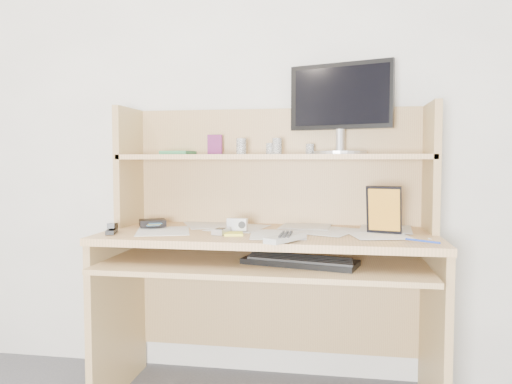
% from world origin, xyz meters
% --- Properties ---
extents(back_wall, '(3.60, 0.04, 2.50)m').
position_xyz_m(back_wall, '(0.00, 1.80, 1.25)').
color(back_wall, silver).
rests_on(back_wall, floor).
extents(desk, '(1.40, 0.70, 1.30)m').
position_xyz_m(desk, '(0.00, 1.56, 0.69)').
color(desk, tan).
rests_on(desk, floor).
extents(paper_clutter, '(1.32, 0.54, 0.01)m').
position_xyz_m(paper_clutter, '(0.00, 1.48, 0.75)').
color(paper_clutter, silver).
rests_on(paper_clutter, desk).
extents(keyboard, '(0.47, 0.25, 0.03)m').
position_xyz_m(keyboard, '(0.15, 1.31, 0.66)').
color(keyboard, black).
rests_on(keyboard, desk).
extents(tv_remote, '(0.15, 0.21, 0.02)m').
position_xyz_m(tv_remote, '(0.10, 1.22, 0.77)').
color(tv_remote, '#A4A5A0').
rests_on(tv_remote, paper_clutter).
extents(flip_phone, '(0.06, 0.10, 0.02)m').
position_xyz_m(flip_phone, '(-0.18, 1.38, 0.77)').
color(flip_phone, '#B5B5B7').
rests_on(flip_phone, paper_clutter).
extents(stapler, '(0.07, 0.13, 0.04)m').
position_xyz_m(stapler, '(-0.64, 1.33, 0.78)').
color(stapler, black).
rests_on(stapler, paper_clutter).
extents(wallet, '(0.15, 0.14, 0.03)m').
position_xyz_m(wallet, '(-0.54, 1.54, 0.77)').
color(wallet, black).
rests_on(wallet, paper_clutter).
extents(sticky_note_pad, '(0.09, 0.09, 0.01)m').
position_xyz_m(sticky_note_pad, '(-0.13, 1.37, 0.75)').
color(sticky_note_pad, '#E8EC3E').
rests_on(sticky_note_pad, desk).
extents(digital_camera, '(0.09, 0.04, 0.05)m').
position_xyz_m(digital_camera, '(-0.13, 1.46, 0.78)').
color(digital_camera, silver).
rests_on(digital_camera, paper_clutter).
extents(game_case, '(0.14, 0.05, 0.20)m').
position_xyz_m(game_case, '(0.48, 1.46, 0.85)').
color(game_case, black).
rests_on(game_case, paper_clutter).
extents(blue_pen, '(0.11, 0.09, 0.01)m').
position_xyz_m(blue_pen, '(0.60, 1.28, 0.76)').
color(blue_pen, '#1735AE').
rests_on(blue_pen, paper_clutter).
extents(card_box, '(0.07, 0.02, 0.09)m').
position_xyz_m(card_box, '(-0.28, 1.69, 1.13)').
color(card_box, maroon).
rests_on(card_box, desk).
extents(shelf_book, '(0.13, 0.18, 0.02)m').
position_xyz_m(shelf_book, '(-0.46, 1.67, 1.09)').
color(shelf_book, '#307A53').
rests_on(shelf_book, desk).
extents(chip_stack_a, '(0.05, 0.05, 0.05)m').
position_xyz_m(chip_stack_a, '(-0.01, 1.63, 1.11)').
color(chip_stack_a, black).
rests_on(chip_stack_a, desk).
extents(chip_stack_b, '(0.06, 0.06, 0.07)m').
position_xyz_m(chip_stack_b, '(-0.14, 1.63, 1.12)').
color(chip_stack_b, silver).
rests_on(chip_stack_b, desk).
extents(chip_stack_c, '(0.04, 0.04, 0.05)m').
position_xyz_m(chip_stack_c, '(0.16, 1.67, 1.11)').
color(chip_stack_c, black).
rests_on(chip_stack_c, desk).
extents(chip_stack_d, '(0.05, 0.05, 0.07)m').
position_xyz_m(chip_stack_d, '(0.02, 1.62, 1.12)').
color(chip_stack_d, white).
rests_on(chip_stack_d, desk).
extents(monitor, '(0.46, 0.24, 0.41)m').
position_xyz_m(monitor, '(0.30, 1.68, 1.30)').
color(monitor, silver).
rests_on(monitor, desk).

